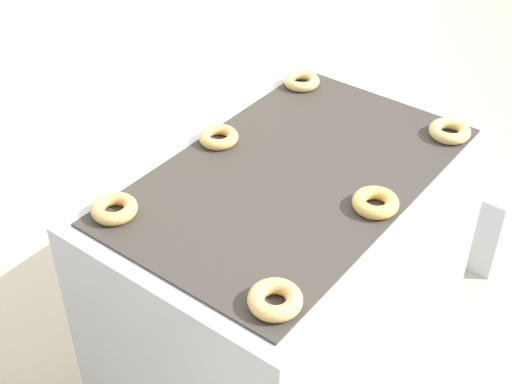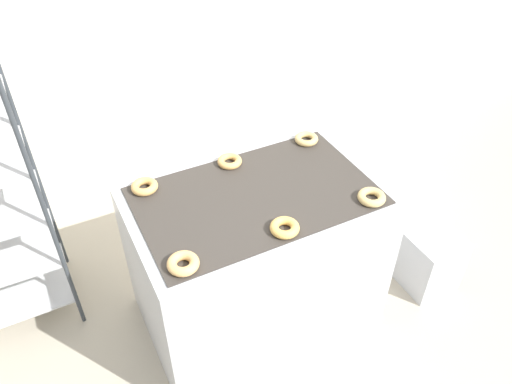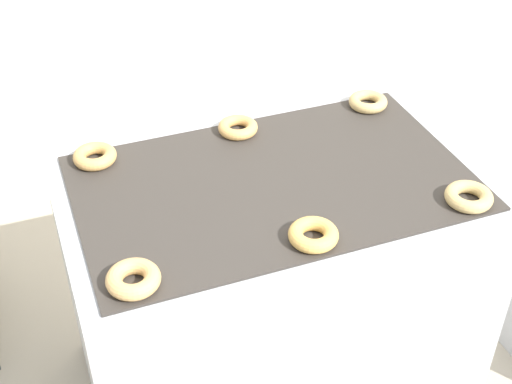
{
  "view_description": "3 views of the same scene",
  "coord_description": "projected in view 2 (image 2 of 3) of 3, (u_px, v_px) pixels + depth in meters",
  "views": [
    {
      "loc": [
        -1.52,
        -0.35,
        2.25
      ],
      "look_at": [
        0.0,
        0.81,
        0.78
      ],
      "focal_mm": 50.0,
      "sensor_mm": 36.0,
      "label": 1
    },
    {
      "loc": [
        -0.88,
        -1.06,
        2.54
      ],
      "look_at": [
        0.0,
        0.66,
        0.95
      ],
      "focal_mm": 35.0,
      "sensor_mm": 36.0,
      "label": 2
    },
    {
      "loc": [
        -0.67,
        -0.95,
        2.21
      ],
      "look_at": [
        0.0,
        0.81,
        0.78
      ],
      "focal_mm": 50.0,
      "sensor_mm": 36.0,
      "label": 3
    }
  ],
  "objects": [
    {
      "name": "donut_far_right",
      "position": [
        306.0,
        139.0,
        2.88
      ],
      "size": [
        0.14,
        0.14,
        0.04
      ],
      "primitive_type": "torus",
      "color": "tan",
      "rests_on": "fryer_machine"
    },
    {
      "name": "donut_near_center",
      "position": [
        285.0,
        227.0,
        2.3
      ],
      "size": [
        0.14,
        0.14,
        0.04
      ],
      "primitive_type": "torus",
      "color": "#ECB659",
      "rests_on": "fryer_machine"
    },
    {
      "name": "donut_far_center",
      "position": [
        230.0,
        161.0,
        2.71
      ],
      "size": [
        0.13,
        0.13,
        0.04
      ],
      "primitive_type": "torus",
      "color": "#E4AC5E",
      "rests_on": "fryer_machine"
    },
    {
      "name": "wall_back",
      "position": [
        154.0,
        11.0,
        3.22
      ],
      "size": [
        8.0,
        0.05,
        2.8
      ],
      "color": "silver",
      "rests_on": "ground_plane"
    },
    {
      "name": "glaze_bin",
      "position": [
        430.0,
        261.0,
        3.16
      ],
      "size": [
        0.32,
        0.3,
        0.4
      ],
      "color": "#B7BABF",
      "rests_on": "ground_plane"
    },
    {
      "name": "donut_near_left",
      "position": [
        183.0,
        264.0,
        2.13
      ],
      "size": [
        0.14,
        0.14,
        0.04
      ],
      "primitive_type": "torus",
      "color": "#E3AE67",
      "rests_on": "fryer_machine"
    },
    {
      "name": "donut_near_right",
      "position": [
        372.0,
        197.0,
        2.47
      ],
      "size": [
        0.14,
        0.14,
        0.04
      ],
      "primitive_type": "torus",
      "color": "tan",
      "rests_on": "fryer_machine"
    },
    {
      "name": "fryer_machine",
      "position": [
        256.0,
        259.0,
        2.81
      ],
      "size": [
        1.29,
        0.83,
        0.93
      ],
      "color": "#B7BABF",
      "rests_on": "ground_plane"
    },
    {
      "name": "donut_far_left",
      "position": [
        145.0,
        186.0,
        2.54
      ],
      "size": [
        0.14,
        0.14,
        0.04
      ],
      "primitive_type": "torus",
      "color": "#DDA85C",
      "rests_on": "fryer_machine"
    }
  ]
}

